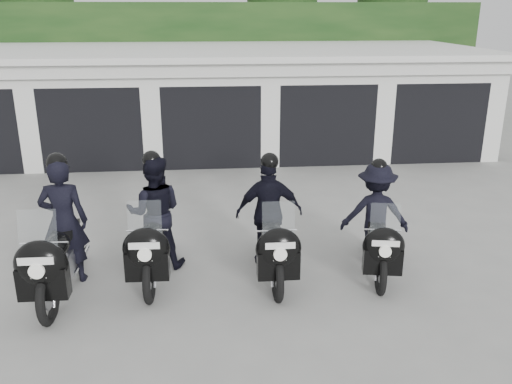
{
  "coord_description": "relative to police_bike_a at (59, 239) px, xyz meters",
  "views": [
    {
      "loc": [
        -0.12,
        -8.6,
        4.1
      ],
      "look_at": [
        0.7,
        0.31,
        1.05
      ],
      "focal_mm": 38.0,
      "sensor_mm": 36.0,
      "label": 1
    }
  ],
  "objects": [
    {
      "name": "police_bike_a",
      "position": [
        0.0,
        0.0,
        0.0
      ],
      "size": [
        0.73,
        2.46,
        2.14
      ],
      "rotation": [
        0.0,
        0.0,
        -0.01
      ],
      "color": "black",
      "rests_on": "ground"
    },
    {
      "name": "police_bike_c",
      "position": [
        3.21,
        0.38,
        -0.0
      ],
      "size": [
        1.09,
        2.3,
        2.0
      ],
      "rotation": [
        0.0,
        0.0,
        0.0
      ],
      "color": "black",
      "rests_on": "ground"
    },
    {
      "name": "police_bike_d",
      "position": [
        4.94,
        0.38,
        -0.05
      ],
      "size": [
        1.21,
        2.13,
        1.87
      ],
      "rotation": [
        0.0,
        0.0,
        -0.18
      ],
      "color": "black",
      "rests_on": "ground"
    },
    {
      "name": "garage_block",
      "position": [
        2.36,
        9.05,
        0.57
      ],
      "size": [
        16.4,
        6.8,
        2.96
      ],
      "color": "silver",
      "rests_on": "ground"
    },
    {
      "name": "background_vegetation",
      "position": [
        2.73,
        13.91,
        1.92
      ],
      "size": [
        20.0,
        3.9,
        5.8
      ],
      "color": "#153513",
      "rests_on": "ground"
    },
    {
      "name": "ground",
      "position": [
        2.36,
        0.99,
        -0.85
      ],
      "size": [
        80.0,
        80.0,
        0.0
      ],
      "primitive_type": "plane",
      "color": "#9C9B96",
      "rests_on": "ground"
    },
    {
      "name": "police_bike_b",
      "position": [
        1.34,
        0.53,
        0.01
      ],
      "size": [
        0.94,
        2.35,
        2.04
      ],
      "rotation": [
        0.0,
        0.0,
        -0.02
      ],
      "color": "black",
      "rests_on": "ground"
    }
  ]
}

